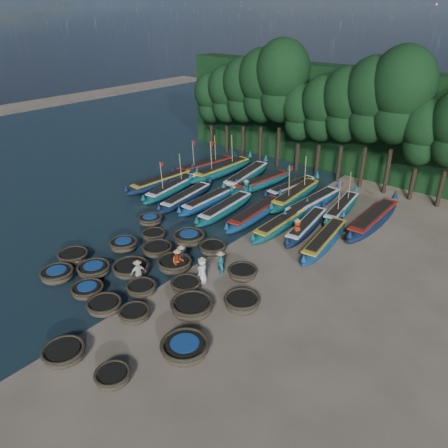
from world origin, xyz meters
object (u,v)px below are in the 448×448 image
Objects in this scene: coracle_6 at (88,290)px; coracle_7 at (104,306)px; long_boat_7 at (307,226)px; coracle_3 at (64,353)px; coracle_10 at (73,256)px; long_boat_8 at (325,240)px; coracle_9 at (185,348)px; long_boat_16 at (342,208)px; coracle_16 at (157,249)px; long_boat_12 at (262,183)px; coracle_23 at (213,248)px; coracle_15 at (124,245)px; coracle_12 at (131,269)px; coracle_13 at (141,288)px; coracle_19 at (242,302)px; long_boat_2 at (186,197)px; fisherman_3 at (182,257)px; long_boat_14 at (296,195)px; fisherman_0 at (202,270)px; coracle_24 at (243,273)px; coracle_22 at (189,238)px; long_boat_13 at (292,188)px; coracle_5 at (57,274)px; long_boat_0 at (162,182)px; coracle_18 at (186,285)px; long_boat_5 at (256,214)px; fisherman_2 at (178,261)px; coracle_20 at (150,220)px; long_boat_6 at (282,224)px; coracle_8 at (134,314)px; fisherman_5 at (246,189)px; coracle_4 at (113,376)px; coracle_21 at (154,235)px; coracle_17 at (174,264)px; long_boat_11 at (246,176)px; coracle_11 at (94,269)px; long_boat_10 at (222,170)px; long_boat_4 at (226,208)px; long_boat_9 at (205,166)px; fisherman_4 at (138,272)px; long_boat_17 at (373,220)px; fisherman_6 at (297,230)px; coracle_14 at (192,307)px.

coracle_7 reaches higher than coracle_6.
coracle_3 is at bearing -105.29° from long_boat_7.
coracle_10 is 0.25× the size of long_boat_8.
long_boat_16 is at bearing 94.28° from coracle_9.
long_boat_12 is at bearing 95.92° from coracle_16.
coracle_16 is 1.34× the size of coracle_23.
coracle_15 reaches higher than coracle_7.
long_boat_8 is at bearing 55.11° from coracle_12.
coracle_13 is (0.28, 2.41, -0.01)m from coracle_7.
long_boat_2 reaches higher than coracle_19.
coracle_15 is at bearing 113.28° from fisherman_3.
coracle_3 is at bearing -35.72° from coracle_10.
long_boat_14 is 4.55× the size of fisherman_0.
coracle_19 reaches higher than coracle_24.
long_boat_13 reaches higher than coracle_22.
coracle_5 is 10.56m from coracle_9.
long_boat_14 reaches higher than long_boat_0.
coracle_18 is (-3.68, 3.84, -0.04)m from coracle_9.
long_boat_7 is at bearing 56.58° from coracle_16.
fisherman_2 is at bearing -89.11° from long_boat_5.
fisherman_2 is at bearing -98.79° from fisherman_0.
coracle_20 is 6.55m from coracle_23.
coracle_9 reaches higher than coracle_3.
long_boat_6 is at bearing 3.14° from long_boat_0.
coracle_8 is 0.21× the size of long_boat_5.
fisherman_5 reaches higher than coracle_13.
coracle_4 is at bearing -86.47° from coracle_24.
coracle_4 is 0.23× the size of long_boat_6.
fisherman_3 reaches higher than coracle_12.
coracle_17 is at bearing -24.99° from coracle_21.
fisherman_3 is (4.88, 5.91, 0.39)m from coracle_5.
long_boat_11 reaches higher than coracle_18.
coracle_11 is at bearing -126.97° from long_boat_7.
coracle_9 is at bearing -56.71° from coracle_23.
coracle_17 is 0.25× the size of long_boat_10.
long_boat_10 is at bearing 126.79° from long_boat_4.
long_boat_9 reaches higher than coracle_4.
long_boat_9 reaches higher than fisherman_4.
coracle_13 is (-1.27, 5.88, -0.02)m from coracle_3.
fisherman_2 reaches higher than coracle_24.
coracle_3 is 18.00m from long_boat_6.
coracle_11 is 20.62m from long_boat_17.
long_boat_9 is (-3.93, 6.79, 0.06)m from long_boat_2.
fisherman_6 is (0.19, -1.78, 0.41)m from long_boat_7.
coracle_4 reaches higher than coracle_6.
long_boat_10 is (-4.02, 20.57, 0.18)m from coracle_5.
fisherman_6 reaches higher than coracle_15.
long_boat_6 is at bearing 110.66° from coracle_19.
coracle_14 is at bearing -45.00° from coracle_22.
coracle_23 is 3.23m from fisherman_2.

